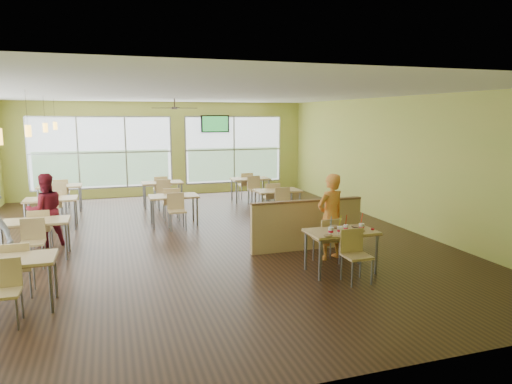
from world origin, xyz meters
TOP-DOWN VIEW (x-y plane):
  - room at (0.00, 0.00)m, footprint 12.00×12.04m
  - window_bays at (-2.65, 3.08)m, footprint 9.24×10.24m
  - main_table at (2.00, -3.00)m, footprint 1.22×1.52m
  - half_wall_divider at (2.00, -1.55)m, footprint 2.40×0.14m
  - dining_tables at (-1.05, 1.71)m, footprint 6.92×8.72m
  - pendant_lights at (-3.20, 0.68)m, footprint 0.11×7.31m
  - ceiling_fan at (-0.00, 3.00)m, footprint 1.25×1.25m
  - tv_backwall at (1.80, 5.90)m, footprint 1.00×0.07m
  - man_plaid at (2.17, -2.25)m, footprint 0.69×0.54m
  - patron_maroon at (-3.12, 0.38)m, footprint 0.89×0.78m
  - cup_blue at (1.68, -3.22)m, footprint 0.10×0.10m
  - cup_yellow at (1.85, -3.21)m, footprint 0.10×0.10m
  - cup_red_near at (2.04, -3.09)m, footprint 0.09×0.09m
  - cup_red_far at (2.32, -3.13)m, footprint 0.10×0.10m
  - food_basket at (2.35, -2.96)m, footprint 0.24×0.24m
  - ketchup_cup at (2.55, -3.12)m, footprint 0.06×0.06m
  - wrapper_left at (1.59, -3.30)m, footprint 0.16×0.14m
  - wrapper_mid at (1.97, -2.80)m, footprint 0.26×0.24m
  - wrapper_right at (2.28, -3.19)m, footprint 0.17×0.15m

SIDE VIEW (x-z plane):
  - half_wall_divider at x=2.00m, z-range 0.00..1.04m
  - dining_tables at x=-1.05m, z-range 0.20..1.07m
  - main_table at x=2.00m, z-range 0.20..1.07m
  - ketchup_cup at x=2.55m, z-range 0.75..0.78m
  - wrapper_right at x=2.28m, z-range 0.75..0.79m
  - wrapper_left at x=1.59m, z-range 0.75..0.79m
  - patron_maroon at x=-3.12m, z-range 0.00..1.55m
  - wrapper_mid at x=1.97m, z-range 0.75..0.80m
  - food_basket at x=2.35m, z-range 0.75..0.81m
  - cup_red_near at x=2.04m, z-range 0.66..0.97m
  - cup_blue at x=1.68m, z-range 0.65..0.99m
  - cup_red_far at x=2.32m, z-range 0.65..1.00m
  - cup_yellow at x=1.85m, z-range 0.64..1.00m
  - man_plaid at x=2.17m, z-range 0.00..1.65m
  - window_bays at x=-2.65m, z-range 0.29..2.66m
  - room at x=0.00m, z-range 0.00..3.20m
  - tv_backwall at x=1.80m, z-range 2.15..2.75m
  - pendant_lights at x=-3.20m, z-range 2.02..2.88m
  - ceiling_fan at x=0.00m, z-range 2.80..3.09m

